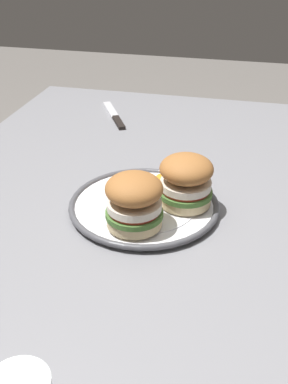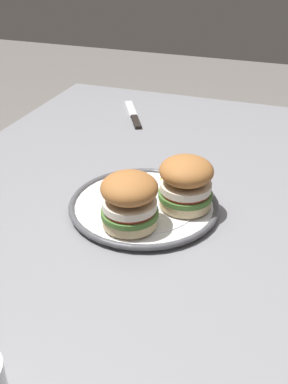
{
  "view_description": "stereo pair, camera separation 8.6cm",
  "coord_description": "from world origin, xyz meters",
  "px_view_note": "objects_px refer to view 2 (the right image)",
  "views": [
    {
      "loc": [
        -0.82,
        -0.24,
        1.24
      ],
      "look_at": [
        -0.05,
        -0.05,
        0.77
      ],
      "focal_mm": 44.52,
      "sensor_mm": 36.0,
      "label": 1
    },
    {
      "loc": [
        -0.8,
        -0.32,
        1.24
      ],
      "look_at": [
        -0.05,
        -0.05,
        0.77
      ],
      "focal_mm": 44.52,
      "sensor_mm": 36.0,
      "label": 2
    }
  ],
  "objects_px": {
    "dinner_plate": "(144,205)",
    "dining_table": "(128,233)",
    "sandwich_half_left": "(186,182)",
    "table_knife": "(134,116)",
    "sandwich_half_right": "(130,200)"
  },
  "relations": [
    {
      "from": "dining_table",
      "to": "dinner_plate",
      "type": "relative_size",
      "value": 4.4
    },
    {
      "from": "dinner_plate",
      "to": "sandwich_half_right",
      "type": "distance_m",
      "value": 0.1
    },
    {
      "from": "dining_table",
      "to": "table_knife",
      "type": "height_order",
      "value": "table_knife"
    },
    {
      "from": "dinner_plate",
      "to": "sandwich_half_right",
      "type": "height_order",
      "value": "sandwich_half_right"
    },
    {
      "from": "dining_table",
      "to": "dinner_plate",
      "type": "xyz_separation_m",
      "value": [
        -0.05,
        -0.05,
        0.11
      ]
    },
    {
      "from": "dinner_plate",
      "to": "dining_table",
      "type": "bearing_deg",
      "value": 49.27
    },
    {
      "from": "dining_table",
      "to": "table_knife",
      "type": "relative_size",
      "value": 6.44
    },
    {
      "from": "sandwich_half_left",
      "to": "sandwich_half_right",
      "type": "xyz_separation_m",
      "value": [
        -0.1,
        0.08,
        0.0
      ]
    },
    {
      "from": "dining_table",
      "to": "dinner_plate",
      "type": "distance_m",
      "value": 0.13
    },
    {
      "from": "sandwich_half_left",
      "to": "sandwich_half_right",
      "type": "height_order",
      "value": "same"
    },
    {
      "from": "sandwich_half_left",
      "to": "sandwich_half_right",
      "type": "relative_size",
      "value": 0.99
    },
    {
      "from": "sandwich_half_left",
      "to": "table_knife",
      "type": "xyz_separation_m",
      "value": [
        0.45,
        0.27,
        -0.07
      ]
    },
    {
      "from": "sandwich_half_left",
      "to": "sandwich_half_right",
      "type": "bearing_deg",
      "value": 141.23
    },
    {
      "from": "dining_table",
      "to": "table_knife",
      "type": "distance_m",
      "value": 0.45
    },
    {
      "from": "dinner_plate",
      "to": "table_knife",
      "type": "height_order",
      "value": "dinner_plate"
    }
  ]
}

